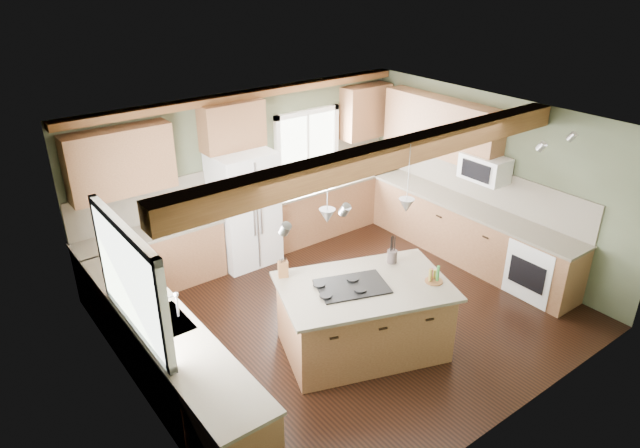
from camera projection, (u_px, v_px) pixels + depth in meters
floor at (346, 314)px, 7.75m from camera, size 5.60×5.60×0.00m
ceiling at (351, 128)px, 6.62m from camera, size 5.60×5.60×0.00m
wall_back at (247, 173)px, 8.98m from camera, size 5.60×0.00×5.60m
wall_left at (132, 303)px, 5.67m from camera, size 0.00×5.00×5.00m
wall_right at (489, 180)px, 8.71m from camera, size 0.00×5.00×5.00m
ceiling_beam at (391, 154)px, 6.19m from camera, size 5.55×0.26×0.26m
soffit_trim at (246, 95)px, 8.37m from camera, size 5.55×0.20×0.10m
backsplash_back at (248, 178)px, 9.01m from camera, size 5.58×0.03×0.58m
backsplash_right at (485, 184)px, 8.77m from camera, size 0.03×3.70×0.58m
base_cab_back_left at (153, 261)px, 8.17m from camera, size 2.02×0.60×0.88m
counter_back_left at (149, 233)px, 7.97m from camera, size 2.06×0.64×0.04m
base_cab_back_right at (332, 205)px, 9.95m from camera, size 2.62×0.60×0.88m
counter_back_right at (333, 181)px, 9.75m from camera, size 2.66×0.64×0.04m
base_cab_left at (168, 358)px, 6.24m from camera, size 0.60×3.70×0.88m
counter_left at (163, 323)px, 6.04m from camera, size 0.64×3.74×0.04m
base_cab_right at (467, 234)px, 8.95m from camera, size 0.60×3.70×0.88m
counter_right at (471, 207)px, 8.75m from camera, size 0.64×3.74×0.04m
upper_cab_back_left at (120, 162)px, 7.49m from camera, size 1.40×0.35×0.90m
upper_cab_over_fridge at (232, 126)px, 8.32m from camera, size 0.96×0.35×0.70m
upper_cab_right at (441, 127)px, 8.97m from camera, size 0.35×2.20×0.90m
upper_cab_back_corner at (366, 112)px, 9.82m from camera, size 0.90×0.35×0.90m
window_left at (128, 279)px, 5.60m from camera, size 0.04×1.60×1.05m
window_back at (307, 144)px, 9.48m from camera, size 1.10×0.04×1.00m
sink at (163, 323)px, 6.04m from camera, size 0.50×0.65×0.03m
faucet at (177, 306)px, 6.07m from camera, size 0.02×0.02×0.28m
dishwasher at (226, 430)px, 5.32m from camera, size 0.60×0.60×0.84m
oven at (540, 268)px, 8.02m from camera, size 0.60×0.72×0.84m
microwave at (485, 168)px, 8.44m from camera, size 0.40×0.70×0.38m
pendant_left at (327, 216)px, 6.15m from camera, size 0.18×0.18×0.16m
pendant_right at (406, 205)px, 6.40m from camera, size 0.18×0.18×0.16m
refrigerator at (244, 208)px, 8.72m from camera, size 0.90×0.74×1.80m
island at (363, 319)px, 6.90m from camera, size 2.15×1.71×0.88m
island_top at (365, 286)px, 6.70m from camera, size 2.31×1.87×0.04m
cooktop at (352, 286)px, 6.65m from camera, size 0.95×0.78×0.02m
knife_block at (283, 269)px, 6.82m from camera, size 0.15×0.13×0.20m
utensil_crock at (392, 256)px, 7.14m from camera, size 0.13×0.13×0.17m
bottle_tray at (435, 274)px, 6.72m from camera, size 0.29×0.29×0.20m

